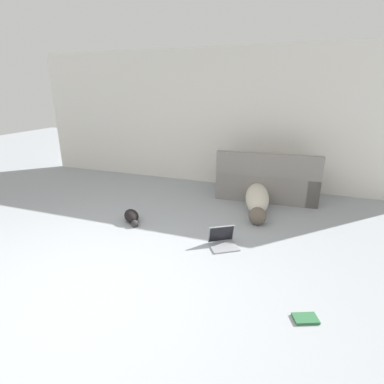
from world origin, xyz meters
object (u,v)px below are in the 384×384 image
object	(u,v)px
laptop_open	(223,239)
dog	(257,200)
couch	(267,181)
cat	(132,216)
book_green	(305,318)

from	to	relation	value
laptop_open	dog	bearing A→B (deg)	46.74
couch	cat	bearing A→B (deg)	42.52
dog	cat	distance (m)	1.97
couch	dog	world-z (taller)	couch
laptop_open	book_green	bearing A→B (deg)	-78.58
couch	laptop_open	distance (m)	2.02
couch	laptop_open	size ratio (longest dim) A/B	4.01
couch	laptop_open	xyz separation A→B (m)	(-0.30, -1.99, -0.21)
couch	dog	distance (m)	0.72
cat	book_green	world-z (taller)	cat
dog	book_green	size ratio (longest dim) A/B	6.32
dog	laptop_open	distance (m)	1.31
cat	book_green	bearing A→B (deg)	19.51
dog	laptop_open	bearing A→B (deg)	-19.53
dog	book_green	distance (m)	2.41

